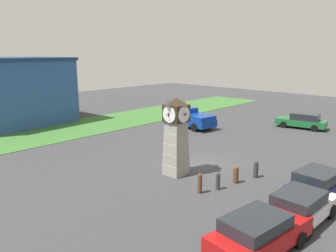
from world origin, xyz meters
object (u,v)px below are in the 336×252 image
bollard_mid_row (236,174)px  bollard_end_row (200,183)px  bollard_near_tower (256,169)px  car_navy_sedan (259,233)px  car_silver_hatch (302,121)px  car_near_tower (300,206)px  bollard_far_row (218,181)px  car_by_building (319,184)px  pickup_truck (191,118)px  clock_tower (176,136)px

bollard_mid_row → bollard_end_row: bearing=166.3°
bollard_end_row → bollard_mid_row: bearing=-13.7°
bollard_near_tower → car_navy_sedan: car_navy_sedan is taller
bollard_end_row → car_navy_sedan: 5.47m
car_navy_sedan → bollard_end_row: bearing=61.9°
car_navy_sedan → car_silver_hatch: 22.57m
bollard_end_row → car_near_tower: size_ratio=0.27×
bollard_mid_row → bollard_far_row: 1.48m
car_by_building → car_near_tower: bearing=-174.8°
bollard_far_row → bollard_end_row: bearing=158.8°
bollard_far_row → car_by_building: size_ratio=0.24×
bollard_end_row → pickup_truck: bearing=41.5°
clock_tower → car_navy_sedan: bearing=-116.4°
pickup_truck → car_silver_hatch: bearing=-48.6°
bollard_near_tower → car_by_building: 3.79m
clock_tower → car_silver_hatch: clock_tower is taller
car_by_building → bollard_end_row: bearing=126.6°
pickup_truck → car_near_tower: bearing=-125.6°
bollard_end_row → car_near_tower: 5.09m
bollard_mid_row → car_near_tower: car_near_tower is taller
car_by_building → bollard_near_tower: bearing=82.4°
bollard_far_row → car_near_tower: car_near_tower is taller
clock_tower → bollard_near_tower: clock_tower is taller
bollard_near_tower → bollard_far_row: (-2.99, 0.61, -0.03)m
clock_tower → bollard_mid_row: size_ratio=4.66×
bollard_mid_row → bollard_end_row: size_ratio=0.91×
car_by_building → clock_tower: bearing=107.2°
clock_tower → pickup_truck: clock_tower is taller
bollard_mid_row → bollard_near_tower: bearing=-15.1°
bollard_end_row → car_near_tower: bearing=-82.4°
bollard_near_tower → car_navy_sedan: size_ratio=0.22×
bollard_mid_row → pickup_truck: (9.17, 10.97, 0.42)m
car_silver_hatch → car_navy_sedan: bearing=-161.9°
car_near_tower → car_silver_hatch: 19.59m
bollard_far_row → car_by_building: 5.03m
car_silver_hatch → bollard_end_row: bearing=-173.3°
bollard_end_row → car_by_building: size_ratio=0.27×
bollard_near_tower → bollard_mid_row: size_ratio=1.02×
bollard_end_row → clock_tower: bearing=66.8°
car_navy_sedan → pickup_truck: size_ratio=0.85×
bollard_end_row → car_navy_sedan: bearing=-118.1°
car_navy_sedan → car_by_building: 6.12m
car_navy_sedan → clock_tower: bearing=63.6°
car_navy_sedan → car_near_tower: 3.26m
pickup_truck → car_navy_sedan: bearing=-133.2°
bollard_mid_row → car_by_building: bearing=-76.2°
bollard_end_row → car_by_building: 5.95m
car_near_tower → pickup_truck: bearing=54.4°
car_navy_sedan → car_by_building: bearing=0.4°
bollard_mid_row → pickup_truck: 14.30m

